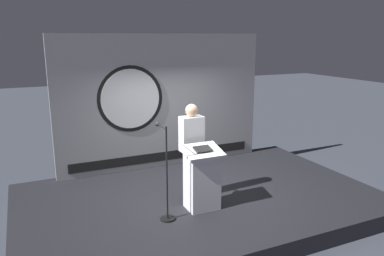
% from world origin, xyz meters
% --- Properties ---
extents(ground_plane, '(40.00, 40.00, 0.00)m').
position_xyz_m(ground_plane, '(0.00, 0.00, 0.00)').
color(ground_plane, '#383D47').
extents(stage_platform, '(6.40, 4.00, 0.30)m').
position_xyz_m(stage_platform, '(0.00, 0.00, 0.15)').
color(stage_platform, black).
rests_on(stage_platform, ground).
extents(banner_display, '(4.65, 0.12, 2.89)m').
position_xyz_m(banner_display, '(-0.03, 1.85, 1.73)').
color(banner_display, '#9E9EA3').
rests_on(banner_display, stage_platform).
extents(podium, '(0.64, 0.50, 1.08)m').
position_xyz_m(podium, '(-0.20, -0.48, 0.83)').
color(podium, silver).
rests_on(podium, stage_platform).
extents(speaker_person, '(0.40, 0.26, 1.71)m').
position_xyz_m(speaker_person, '(-0.17, -0.00, 1.17)').
color(speaker_person, black).
rests_on(speaker_person, stage_platform).
extents(microphone_stand, '(0.24, 0.55, 1.52)m').
position_xyz_m(microphone_stand, '(-0.88, -0.58, 0.84)').
color(microphone_stand, black).
rests_on(microphone_stand, stage_platform).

